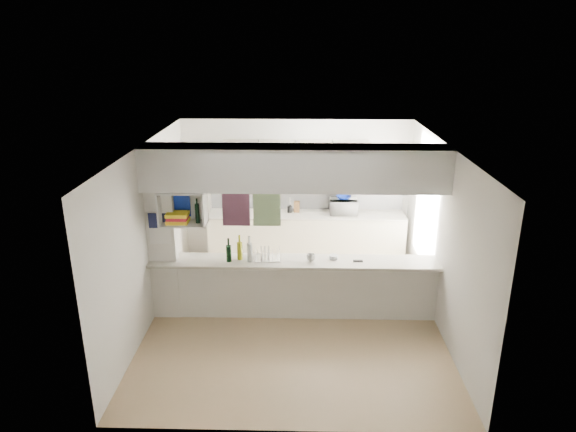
{
  "coord_description": "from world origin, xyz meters",
  "views": [
    {
      "loc": [
        0.09,
        -6.82,
        3.99
      ],
      "look_at": [
        -0.1,
        0.5,
        1.43
      ],
      "focal_mm": 32.0,
      "sensor_mm": 36.0,
      "label": 1
    }
  ],
  "objects_px": {
    "microwave": "(344,207)",
    "bowl": "(344,197)",
    "dish_rack": "(267,254)",
    "wine_bottles": "(240,252)"
  },
  "relations": [
    {
      "from": "bowl",
      "to": "dish_rack",
      "type": "relative_size",
      "value": 0.67
    },
    {
      "from": "dish_rack",
      "to": "wine_bottles",
      "type": "relative_size",
      "value": 1.04
    },
    {
      "from": "wine_bottles",
      "to": "bowl",
      "type": "bearing_deg",
      "value": 52.53
    },
    {
      "from": "microwave",
      "to": "dish_rack",
      "type": "relative_size",
      "value": 1.23
    },
    {
      "from": "microwave",
      "to": "bowl",
      "type": "distance_m",
      "value": 0.17
    },
    {
      "from": "bowl",
      "to": "dish_rack",
      "type": "xyz_separation_m",
      "value": [
        -1.26,
        -2.09,
        -0.23
      ]
    },
    {
      "from": "microwave",
      "to": "bowl",
      "type": "height_order",
      "value": "bowl"
    },
    {
      "from": "dish_rack",
      "to": "wine_bottles",
      "type": "height_order",
      "value": "wine_bottles"
    },
    {
      "from": "microwave",
      "to": "bowl",
      "type": "xyz_separation_m",
      "value": [
        -0.0,
        0.03,
        0.17
      ]
    },
    {
      "from": "microwave",
      "to": "wine_bottles",
      "type": "distance_m",
      "value": 2.7
    }
  ]
}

